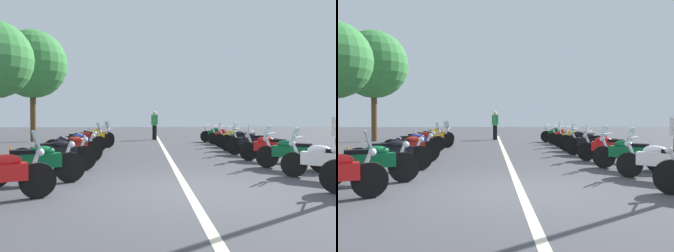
{
  "view_description": "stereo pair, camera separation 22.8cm",
  "coord_description": "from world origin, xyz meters",
  "views": [
    {
      "loc": [
        -6.86,
        0.83,
        1.47
      ],
      "look_at": [
        6.02,
        0.0,
        1.1
      ],
      "focal_mm": 38.07,
      "sensor_mm": 36.0,
      "label": 1
    },
    {
      "loc": [
        -6.86,
        0.61,
        1.47
      ],
      "look_at": [
        6.02,
        0.0,
        1.1
      ],
      "focal_mm": 38.07,
      "sensor_mm": 36.0,
      "label": 2
    }
  ],
  "objects": [
    {
      "name": "motorcycle_left_row_5",
      "position": [
        7.73,
        3.4,
        0.47
      ],
      "size": [
        0.86,
        2.04,
        1.21
      ],
      "rotation": [
        0.0,
        0.0,
        -1.28
      ],
      "color": "black",
      "rests_on": "ground_plane"
    },
    {
      "name": "motorcycle_right_row_1",
      "position": [
        0.99,
        -3.3,
        0.46
      ],
      "size": [
        1.38,
        1.75,
        1.19
      ],
      "rotation": [
        0.0,
        0.0,
        0.92
      ],
      "color": "black",
      "rests_on": "ground_plane"
    },
    {
      "name": "motorcycle_left_row_3",
      "position": [
        4.26,
        3.13,
        0.47
      ],
      "size": [
        1.08,
        1.91,
        1.02
      ],
      "rotation": [
        0.0,
        0.0,
        -1.11
      ],
      "color": "black",
      "rests_on": "ground_plane"
    },
    {
      "name": "motorcycle_right_row_6",
      "position": [
        9.24,
        -3.29,
        0.47
      ],
      "size": [
        1.18,
        1.87,
        1.21
      ],
      "rotation": [
        0.0,
        0.0,
        1.04
      ],
      "color": "black",
      "rests_on": "ground_plane"
    },
    {
      "name": "motorcycle_left_row_7",
      "position": [
        10.9,
        3.35,
        0.47
      ],
      "size": [
        1.04,
        2.0,
        1.22
      ],
      "rotation": [
        0.0,
        0.0,
        -1.16
      ],
      "color": "black",
      "rests_on": "ground_plane"
    },
    {
      "name": "bystander_1",
      "position": [
        14.97,
        0.25,
        1.04
      ],
      "size": [
        0.4,
        0.4,
        1.76
      ],
      "rotation": [
        0.0,
        0.0,
        2.35
      ],
      "color": "black",
      "rests_on": "ground_plane"
    },
    {
      "name": "motorcycle_left_row_4",
      "position": [
        6.05,
        3.36,
        0.46
      ],
      "size": [
        1.07,
        1.97,
        1.01
      ],
      "rotation": [
        0.0,
        0.0,
        -1.13
      ],
      "color": "black",
      "rests_on": "ground_plane"
    },
    {
      "name": "ground_plane",
      "position": [
        0.0,
        0.0,
        0.0
      ],
      "size": [
        80.0,
        80.0,
        0.0
      ],
      "primitive_type": "plane",
      "color": "#424247"
    },
    {
      "name": "motorcycle_left_row_1",
      "position": [
        0.83,
        3.18,
        0.47
      ],
      "size": [
        0.99,
        2.08,
        1.02
      ],
      "rotation": [
        0.0,
        0.0,
        -1.2
      ],
      "color": "black",
      "rests_on": "ground_plane"
    },
    {
      "name": "traffic_cone_1",
      "position": [
        3.86,
        4.8,
        0.29
      ],
      "size": [
        0.36,
        0.36,
        0.61
      ],
      "color": "orange",
      "rests_on": "ground_plane"
    },
    {
      "name": "lane_centre_stripe",
      "position": [
        5.94,
        0.0,
        0.0
      ],
      "size": [
        26.81,
        0.16,
        0.01
      ],
      "primitive_type": "cube",
      "color": "beige",
      "rests_on": "ground_plane"
    },
    {
      "name": "roadside_tree_0",
      "position": [
        13.94,
        7.22,
        4.4
      ],
      "size": [
        3.87,
        3.87,
        6.35
      ],
      "color": "brown",
      "rests_on": "ground_plane"
    },
    {
      "name": "motorcycle_right_row_8",
      "position": [
        12.56,
        -3.2,
        0.45
      ],
      "size": [
        1.18,
        1.88,
        1.0
      ],
      "rotation": [
        0.0,
        0.0,
        1.04
      ],
      "color": "black",
      "rests_on": "ground_plane"
    },
    {
      "name": "motorcycle_right_row_3",
      "position": [
        4.3,
        -3.18,
        0.46
      ],
      "size": [
        1.06,
        1.89,
        1.2
      ],
      "rotation": [
        0.0,
        0.0,
        1.12
      ],
      "color": "black",
      "rests_on": "ground_plane"
    },
    {
      "name": "motorcycle_right_row_4",
      "position": [
        5.97,
        -3.17,
        0.48
      ],
      "size": [
        1.26,
        1.94,
        1.22
      ],
      "rotation": [
        0.0,
        0.0,
        1.02
      ],
      "color": "black",
      "rests_on": "ground_plane"
    },
    {
      "name": "motorcycle_right_row_2",
      "position": [
        2.52,
        -3.15,
        0.46
      ],
      "size": [
        1.41,
        1.71,
        1.2
      ],
      "rotation": [
        0.0,
        0.0,
        0.89
      ],
      "color": "black",
      "rests_on": "ground_plane"
    },
    {
      "name": "motorcycle_right_row_7",
      "position": [
        10.92,
        -3.27,
        0.45
      ],
      "size": [
        1.24,
        1.79,
        0.98
      ],
      "rotation": [
        0.0,
        0.0,
        0.99
      ],
      "color": "black",
      "rests_on": "ground_plane"
    },
    {
      "name": "motorcycle_left_row_2",
      "position": [
        2.53,
        3.18,
        0.47
      ],
      "size": [
        1.01,
        2.09,
        1.01
      ],
      "rotation": [
        0.0,
        0.0,
        -1.19
      ],
      "color": "black",
      "rests_on": "ground_plane"
    },
    {
      "name": "motorcycle_left_row_6",
      "position": [
        9.26,
        3.21,
        0.47
      ],
      "size": [
        1.11,
        2.0,
        1.21
      ],
      "rotation": [
        0.0,
        0.0,
        -1.12
      ],
      "color": "black",
      "rests_on": "ground_plane"
    },
    {
      "name": "motorcycle_right_row_5",
      "position": [
        7.51,
        -3.2,
        0.47
      ],
      "size": [
        1.08,
        1.89,
        1.02
      ],
      "rotation": [
        0.0,
        0.0,
        1.1
      ],
      "color": "black",
      "rests_on": "ground_plane"
    }
  ]
}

